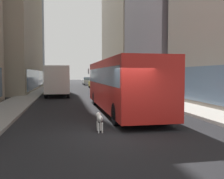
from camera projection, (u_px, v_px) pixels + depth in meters
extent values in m
plane|color=black|center=(77.00, 87.00, 43.99)|extent=(120.00, 120.00, 0.00)
cube|color=gray|center=(42.00, 87.00, 42.92)|extent=(2.40, 110.00, 0.15)
cube|color=#ADA89E|center=(109.00, 87.00, 45.05)|extent=(2.40, 110.00, 0.15)
cube|color=slate|center=(37.00, 79.00, 36.35)|extent=(0.08, 20.52, 2.40)
cube|color=slate|center=(17.00, 1.00, 54.98)|extent=(10.12, 17.24, 36.14)
cube|color=slate|center=(42.00, 77.00, 56.91)|extent=(0.08, 15.52, 2.40)
cube|color=slate|center=(223.00, 86.00, 14.81)|extent=(0.08, 14.46, 2.40)
cube|color=slate|center=(139.00, 80.00, 30.92)|extent=(0.08, 13.16, 2.40)
cube|color=#A0937F|center=(133.00, 14.00, 51.91)|extent=(9.51, 22.88, 29.13)
cube|color=slate|center=(110.00, 77.00, 51.81)|extent=(0.08, 20.59, 2.40)
cube|color=red|center=(121.00, 84.00, 15.44)|extent=(2.55, 11.50, 2.75)
cube|color=slate|center=(121.00, 76.00, 15.41)|extent=(2.57, 11.04, 0.90)
cube|color=black|center=(106.00, 95.00, 21.10)|extent=(2.55, 0.16, 0.44)
cylinder|color=black|center=(95.00, 98.00, 18.79)|extent=(0.30, 1.00, 1.00)
cylinder|color=black|center=(125.00, 98.00, 19.21)|extent=(0.30, 1.00, 1.00)
cylinder|color=black|center=(117.00, 114.00, 11.23)|extent=(0.30, 1.00, 1.00)
cylinder|color=black|center=(165.00, 113.00, 11.65)|extent=(0.30, 1.00, 1.00)
cube|color=silver|center=(88.00, 71.00, 20.17)|extent=(0.08, 0.24, 0.40)
cube|color=#B7BABF|center=(60.00, 84.00, 42.62)|extent=(1.80, 3.98, 0.75)
cube|color=slate|center=(60.00, 80.00, 42.38)|extent=(1.66, 1.79, 0.55)
cylinder|color=black|center=(55.00, 85.00, 44.03)|extent=(0.22, 0.64, 0.64)
cylinder|color=black|center=(65.00, 85.00, 44.33)|extent=(0.22, 0.64, 0.64)
cylinder|color=black|center=(55.00, 86.00, 40.95)|extent=(0.22, 0.64, 0.64)
cylinder|color=black|center=(65.00, 86.00, 41.24)|extent=(0.22, 0.64, 0.64)
cube|color=yellow|center=(95.00, 84.00, 41.03)|extent=(1.76, 4.39, 0.75)
cube|color=slate|center=(95.00, 80.00, 40.78)|extent=(1.62, 1.97, 0.55)
cylinder|color=black|center=(89.00, 86.00, 42.65)|extent=(0.22, 0.64, 0.64)
cylinder|color=black|center=(98.00, 86.00, 42.94)|extent=(0.22, 0.64, 0.64)
cylinder|color=black|center=(92.00, 87.00, 39.17)|extent=(0.22, 0.64, 0.64)
cylinder|color=black|center=(102.00, 87.00, 39.46)|extent=(0.22, 0.64, 0.64)
cube|color=red|center=(59.00, 85.00, 38.40)|extent=(1.89, 3.92, 0.75)
cube|color=slate|center=(59.00, 80.00, 38.16)|extent=(1.74, 1.76, 0.55)
cylinder|color=black|center=(54.00, 87.00, 39.78)|extent=(0.22, 0.64, 0.64)
cylinder|color=black|center=(65.00, 87.00, 40.09)|extent=(0.22, 0.64, 0.64)
cylinder|color=black|center=(53.00, 88.00, 36.75)|extent=(0.22, 0.64, 0.64)
cylinder|color=black|center=(65.00, 88.00, 37.06)|extent=(0.22, 0.64, 0.64)
cube|color=black|center=(102.00, 86.00, 33.93)|extent=(1.81, 4.03, 0.75)
cube|color=slate|center=(102.00, 81.00, 33.69)|extent=(1.67, 1.81, 0.55)
cylinder|color=black|center=(94.00, 88.00, 35.37)|extent=(0.22, 0.64, 0.64)
cylinder|color=black|center=(106.00, 88.00, 35.66)|extent=(0.22, 0.64, 0.64)
cylinder|color=black|center=(97.00, 90.00, 32.23)|extent=(0.22, 0.64, 0.64)
cylinder|color=black|center=(110.00, 89.00, 32.53)|extent=(0.22, 0.64, 0.64)
cube|color=slate|center=(61.00, 81.00, 54.98)|extent=(1.81, 4.11, 0.75)
cube|color=slate|center=(61.00, 78.00, 54.74)|extent=(1.66, 1.85, 0.55)
cylinder|color=black|center=(57.00, 83.00, 56.47)|extent=(0.22, 0.64, 0.64)
cylinder|color=black|center=(64.00, 83.00, 56.76)|extent=(0.22, 0.64, 0.64)
cylinder|color=black|center=(57.00, 83.00, 53.25)|extent=(0.22, 0.64, 0.64)
cylinder|color=black|center=(64.00, 83.00, 53.54)|extent=(0.22, 0.64, 0.64)
cube|color=silver|center=(88.00, 82.00, 53.87)|extent=(1.83, 4.69, 0.75)
cube|color=slate|center=(88.00, 79.00, 53.60)|extent=(1.68, 2.11, 0.55)
cylinder|color=black|center=(83.00, 83.00, 55.63)|extent=(0.22, 0.64, 0.64)
cylinder|color=black|center=(90.00, 83.00, 55.93)|extent=(0.22, 0.64, 0.64)
cylinder|color=black|center=(84.00, 84.00, 51.85)|extent=(0.22, 0.64, 0.64)
cylinder|color=black|center=(92.00, 84.00, 52.15)|extent=(0.22, 0.64, 0.64)
cube|color=silver|center=(58.00, 81.00, 29.34)|extent=(2.30, 2.00, 2.10)
cube|color=silver|center=(57.00, 79.00, 25.65)|extent=(2.30, 5.50, 2.60)
cylinder|color=black|center=(49.00, 90.00, 29.22)|extent=(0.28, 0.90, 0.90)
cylinder|color=black|center=(67.00, 90.00, 29.59)|extent=(0.28, 0.90, 0.90)
cylinder|color=black|center=(46.00, 94.00, 23.82)|extent=(0.28, 0.90, 0.90)
cylinder|color=black|center=(68.00, 93.00, 24.20)|extent=(0.28, 0.90, 0.90)
ellipsoid|color=white|center=(100.00, 118.00, 10.01)|extent=(0.22, 0.60, 0.26)
sphere|color=white|center=(98.00, 115.00, 10.38)|extent=(0.20, 0.20, 0.20)
sphere|color=black|center=(97.00, 114.00, 10.38)|extent=(0.07, 0.07, 0.07)
sphere|color=black|center=(100.00, 114.00, 10.41)|extent=(0.07, 0.07, 0.07)
cylinder|color=white|center=(101.00, 119.00, 9.61)|extent=(0.03, 0.16, 0.19)
cylinder|color=white|center=(97.00, 126.00, 10.22)|extent=(0.06, 0.06, 0.40)
cylinder|color=white|center=(101.00, 126.00, 10.25)|extent=(0.06, 0.06, 0.40)
cylinder|color=white|center=(99.00, 128.00, 9.81)|extent=(0.06, 0.06, 0.40)
cylinder|color=white|center=(102.00, 128.00, 9.84)|extent=(0.06, 0.06, 0.40)
sphere|color=black|center=(101.00, 117.00, 10.11)|extent=(0.04, 0.04, 0.04)
sphere|color=black|center=(98.00, 118.00, 9.92)|extent=(0.04, 0.04, 0.04)
sphere|color=black|center=(101.00, 118.00, 9.83)|extent=(0.04, 0.04, 0.04)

